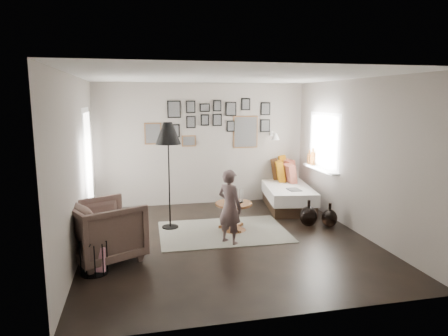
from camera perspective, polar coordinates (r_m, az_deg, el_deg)
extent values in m
plane|color=black|center=(6.61, 0.53, -10.19)|extent=(4.80, 4.80, 0.00)
plane|color=gray|center=(8.62, -3.07, 3.41)|extent=(4.50, 0.00, 4.50)
plane|color=gray|center=(4.02, 8.32, -4.11)|extent=(4.50, 0.00, 4.50)
plane|color=gray|center=(6.18, -20.23, 0.26)|extent=(0.00, 4.80, 4.80)
plane|color=gray|center=(7.13, 18.45, 1.57)|extent=(0.00, 4.80, 4.80)
plane|color=white|center=(6.22, 0.56, 12.95)|extent=(4.80, 4.80, 0.00)
plane|color=white|center=(7.39, -18.80, -0.13)|extent=(0.00, 2.14, 2.14)
plane|color=white|center=(7.39, -18.80, -0.13)|extent=(0.00, 1.88, 1.88)
plane|color=white|center=(7.39, -18.80, -0.13)|extent=(0.00, 1.93, 1.93)
plane|color=white|center=(8.15, 14.10, 3.82)|extent=(0.00, 1.30, 1.30)
plane|color=white|center=(8.15, 14.10, 3.82)|extent=(0.00, 1.14, 1.14)
cube|color=white|center=(8.20, 13.56, -0.15)|extent=(0.15, 1.32, 0.04)
cylinder|color=#8C4C14|center=(8.49, 12.57, 1.32)|extent=(0.10, 0.10, 0.28)
cylinder|color=#8C4C14|center=(8.64, 12.09, 1.28)|extent=(0.08, 0.08, 0.22)
cube|color=brown|center=(8.47, -10.12, 4.86)|extent=(0.35, 0.03, 0.45)
cube|color=black|center=(8.45, -10.12, 4.85)|extent=(0.30, 0.01, 0.40)
cube|color=black|center=(8.47, -7.15, 8.32)|extent=(0.28, 0.03, 0.36)
cube|color=black|center=(8.45, -7.14, 8.32)|extent=(0.23, 0.01, 0.31)
cube|color=black|center=(8.50, -7.09, 5.29)|extent=(0.22, 0.03, 0.28)
cube|color=black|center=(8.48, -7.08, 5.28)|extent=(0.17, 0.01, 0.23)
cube|color=black|center=(8.51, -4.79, 8.71)|extent=(0.20, 0.03, 0.26)
cube|color=black|center=(8.49, -4.77, 8.71)|extent=(0.15, 0.01, 0.21)
cube|color=black|center=(8.52, -4.76, 6.56)|extent=(0.20, 0.03, 0.26)
cube|color=black|center=(8.51, -4.74, 6.55)|extent=(0.15, 0.01, 0.21)
cube|color=black|center=(8.56, -2.77, 8.60)|extent=(0.22, 0.03, 0.18)
cube|color=black|center=(8.54, -2.75, 8.60)|extent=(0.17, 0.01, 0.13)
cube|color=black|center=(8.57, -2.76, 6.86)|extent=(0.18, 0.03, 0.24)
cube|color=black|center=(8.55, -2.74, 6.86)|extent=(0.13, 0.01, 0.19)
cube|color=black|center=(8.61, -0.98, 8.89)|extent=(0.18, 0.03, 0.24)
cube|color=black|center=(8.59, -0.96, 8.88)|extent=(0.13, 0.01, 0.19)
cube|color=black|center=(8.62, -0.97, 6.89)|extent=(0.20, 0.03, 0.26)
cube|color=black|center=(8.60, -0.95, 6.89)|extent=(0.15, 0.01, 0.21)
cube|color=black|center=(8.67, 0.98, 8.43)|extent=(0.24, 0.03, 0.30)
cube|color=black|center=(8.66, 1.01, 8.43)|extent=(0.19, 0.01, 0.25)
cube|color=black|center=(8.69, 0.98, 5.99)|extent=(0.18, 0.03, 0.24)
cube|color=black|center=(8.67, 1.00, 5.98)|extent=(0.13, 0.01, 0.19)
cube|color=brown|center=(8.78, 3.08, 5.17)|extent=(0.55, 0.03, 0.70)
cube|color=black|center=(8.77, 3.11, 5.16)|extent=(0.50, 0.01, 0.65)
cube|color=black|center=(8.75, 3.11, 9.09)|extent=(0.20, 0.03, 0.26)
cube|color=black|center=(8.74, 3.15, 9.08)|extent=(0.15, 0.01, 0.21)
cube|color=black|center=(8.89, 5.93, 8.42)|extent=(0.22, 0.03, 0.28)
cube|color=black|center=(8.87, 5.97, 8.41)|extent=(0.17, 0.01, 0.23)
cube|color=black|center=(8.90, 5.89, 6.03)|extent=(0.22, 0.03, 0.28)
cube|color=black|center=(8.89, 5.93, 6.03)|extent=(0.17, 0.01, 0.23)
cube|color=brown|center=(8.55, -5.05, 3.87)|extent=(0.30, 0.03, 0.24)
cube|color=black|center=(8.53, -5.03, 3.86)|extent=(0.25, 0.01, 0.19)
cube|color=white|center=(8.95, 6.81, 4.88)|extent=(0.06, 0.04, 0.10)
cylinder|color=white|center=(8.84, 7.07, 4.94)|extent=(0.02, 0.24, 0.02)
cone|color=white|center=(8.72, 7.35, 4.48)|extent=(0.18, 0.18, 0.14)
cube|color=beige|center=(6.96, -0.09, -9.08)|extent=(2.21, 1.57, 0.01)
cone|color=brown|center=(7.03, 1.39, -8.56)|extent=(0.47, 0.47, 0.09)
cylinder|color=brown|center=(6.96, 1.39, -6.95)|extent=(0.10, 0.10, 0.36)
cylinder|color=brown|center=(6.90, 1.40, -5.13)|extent=(0.64, 0.64, 0.04)
ellipsoid|color=black|center=(6.87, 0.72, -4.17)|extent=(0.18, 0.18, 0.20)
cylinder|color=black|center=(6.84, 0.72, -3.21)|extent=(0.05, 0.05, 0.04)
cylinder|color=black|center=(6.92, 2.29, -4.85)|extent=(0.11, 0.11, 0.02)
cube|color=black|center=(8.70, 8.81, -4.58)|extent=(1.13, 2.08, 0.23)
cube|color=silver|center=(8.65, 8.85, -3.11)|extent=(1.20, 2.15, 0.25)
cube|color=#BC6D0A|center=(9.32, 7.23, 0.28)|extent=(0.25, 0.59, 0.58)
cube|color=#3A2212|center=(9.18, 6.59, -0.05)|extent=(0.36, 0.56, 0.52)
cube|color=maroon|center=(9.12, 8.53, -0.22)|extent=(0.30, 0.53, 0.50)
cube|color=#BC6D0A|center=(8.92, 7.61, -0.50)|extent=(0.33, 0.52, 0.48)
cube|color=maroon|center=(8.81, 9.04, -0.80)|extent=(0.24, 0.45, 0.43)
cube|color=black|center=(8.10, 9.95, -3.06)|extent=(0.23, 0.31, 0.02)
imported|color=brown|center=(5.95, -16.57, -8.57)|extent=(1.25, 1.23, 0.85)
cube|color=silver|center=(5.98, -16.28, -7.93)|extent=(0.52, 0.52, 0.18)
cylinder|color=black|center=(7.23, -7.68, -8.36)|extent=(0.29, 0.29, 0.03)
cylinder|color=black|center=(7.02, -7.84, -2.01)|extent=(0.02, 0.02, 1.67)
cone|color=black|center=(6.90, -8.00, 4.95)|extent=(0.44, 0.44, 0.37)
cube|color=black|center=(5.62, -18.11, -12.25)|extent=(0.25, 0.15, 0.33)
cube|color=silver|center=(5.60, -17.79, -12.33)|extent=(0.25, 0.16, 0.33)
ellipsoid|color=black|center=(7.37, 11.97, -6.76)|extent=(0.32, 0.32, 0.37)
cylinder|color=black|center=(7.31, 12.04, -4.96)|extent=(0.05, 0.05, 0.11)
ellipsoid|color=black|center=(7.43, 14.83, -6.93)|extent=(0.28, 0.28, 0.32)
cylinder|color=black|center=(7.37, 14.91, -5.31)|extent=(0.05, 0.05, 0.11)
imported|color=#634E4F|center=(6.28, 0.81, -5.57)|extent=(0.49, 0.52, 1.19)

